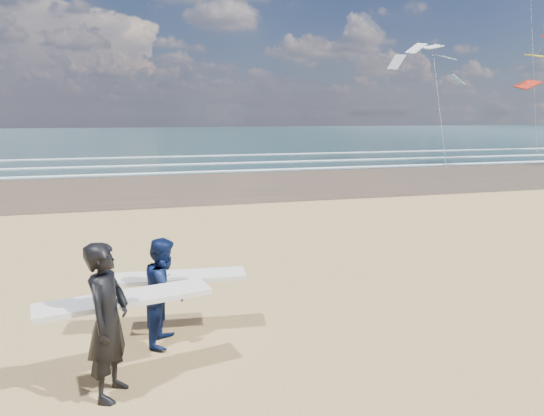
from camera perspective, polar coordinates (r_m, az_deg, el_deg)
name	(u,v)px	position (r m, az deg, el deg)	size (l,w,h in m)	color
wet_sand_strip	(499,173)	(32.02, 25.15, 3.76)	(220.00, 12.00, 0.01)	#473A26
ocean	(269,135)	(81.00, -0.36, 8.59)	(220.00, 100.00, 0.02)	#1A3739
foam_breakers	(410,158)	(40.21, 15.87, 5.73)	(220.00, 11.70, 0.05)	white
surfer_near	(110,318)	(6.43, -18.54, -12.22)	(2.26, 1.25, 1.99)	black
surfer_far	(166,290)	(7.70, -12.35, -9.35)	(2.24, 1.19, 1.66)	#0B1843
kite_1	(437,87)	(36.79, 18.85, 13.28)	(6.02, 4.76, 9.38)	slate
kite_5	(533,59)	(53.56, 28.37, 15.14)	(4.48, 4.59, 16.63)	slate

